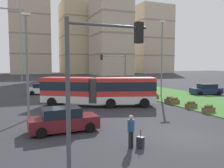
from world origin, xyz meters
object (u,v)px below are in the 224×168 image
Objects in this scene: car_navy_sedan at (206,90)px; flower_planter_2 at (191,104)px; articulated_bus at (98,90)px; flower_planter_1 at (209,108)px; flower_planter_4 at (170,99)px; car_white_van at (42,89)px; flower_planter_5 at (154,96)px; traffic_light_near_left at (95,72)px; apartment_tower_east at (150,40)px; traffic_light_far_right at (117,67)px; apartment_tower_eastcentre at (110,16)px; apartment_tower_centre at (82,38)px; flower_planter_3 at (174,100)px; apartment_tower_westcentre at (30,26)px; streetlight_median at (162,56)px; car_maroon_sedan at (63,120)px; rolling_suitcase at (140,142)px; streetlight_left at (27,61)px; pedestrian_crossing at (131,129)px.

flower_planter_2 is (-9.44, -7.92, -0.33)m from car_navy_sedan.
articulated_bus is 10.85m from flower_planter_1.
flower_planter_4 is (8.05, -1.31, -1.23)m from articulated_bus.
car_white_van reaches higher than flower_planter_5.
apartment_tower_east is (65.33, 105.79, 14.01)m from traffic_light_near_left.
traffic_light_far_right is (11.33, 25.00, 0.01)m from traffic_light_near_left.
flower_planter_4 is 81.61m from apartment_tower_eastcentre.
apartment_tower_centre is at bearing 86.94° from car_navy_sedan.
car_white_van reaches higher than flower_planter_3.
flower_planter_1 is 104.17m from apartment_tower_centre.
apartment_tower_westcentre is at bearing 96.27° from flower_planter_5.
traffic_light_far_right is at bearing -123.76° from apartment_tower_east.
articulated_bus is 2.51× the size of car_navy_sedan.
flower_planter_5 is 0.11× the size of streetlight_median.
flower_planter_3 is at bearing -83.98° from apartment_tower_westcentre.
flower_planter_1 is 108.99m from apartment_tower_westcentre.
apartment_tower_centre is (14.33, 92.57, 17.52)m from flower_planter_5.
articulated_bus is at bearing -103.33° from apartment_tower_centre.
car_maroon_sedan is 4.06× the size of flower_planter_5.
traffic_light_near_left is at bearing -127.61° from flower_planter_5.
flower_planter_1 is 1.00× the size of flower_planter_3.
flower_planter_1 is (9.95, 5.60, 0.11)m from rolling_suitcase.
apartment_tower_westcentre is at bearing 87.50° from streetlight_left.
streetlight_left is 0.23× the size of apartment_tower_east.
flower_planter_1 is 1.00× the size of flower_planter_4.
pedestrian_crossing is 94.84m from apartment_tower_eastcentre.
traffic_light_near_left is 0.13× the size of apartment_tower_westcentre.
apartment_tower_westcentre reaches higher than traffic_light_far_right.
apartment_tower_east is (42.74, 87.61, 17.31)m from car_navy_sedan.
streetlight_left is (-2.46, -16.55, 3.84)m from car_white_van.
streetlight_median is 98.03m from apartment_tower_westcentre.
flower_planter_3 is (0.00, 5.03, 0.00)m from flower_planter_1.
pedestrian_crossing is at bearing -84.85° from car_white_van.
flower_planter_3 is at bearing 90.00° from flower_planter_2.
traffic_light_near_left is (-13.15, -13.00, 3.63)m from flower_planter_3.
flower_planter_3 is at bearing -49.44° from car_white_van.
flower_planter_3 is 1.00× the size of flower_planter_5.
flower_planter_3 is (10.40, 10.43, -0.58)m from pedestrian_crossing.
flower_planter_5 is 21.86m from traffic_light_near_left.
flower_planter_1 is at bearing -57.43° from car_white_van.
car_navy_sedan is at bearing 26.57° from car_maroon_sedan.
streetlight_left is at bearing -164.31° from car_navy_sedan.
pedestrian_crossing is 0.21× the size of streetlight_left.
rolling_suitcase is at bearing -141.61° from flower_planter_2.
flower_planter_5 is at bearing 90.00° from flower_planter_2.
traffic_light_far_right is 87.28m from apartment_tower_centre.
traffic_light_near_left is (-22.59, -18.18, 3.30)m from car_navy_sedan.
pedestrian_crossing is at bearing -61.44° from streetlight_left.
flower_planter_5 is at bearing -77.06° from traffic_light_far_right.
apartment_tower_centre reaches higher than flower_planter_4.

